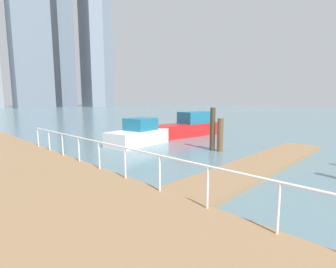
{
  "coord_description": "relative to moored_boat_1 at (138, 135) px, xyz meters",
  "views": [
    {
      "loc": [
        -7.9,
        5.78,
        3.01
      ],
      "look_at": [
        -0.96,
        12.52,
        1.68
      ],
      "focal_mm": 26.24,
      "sensor_mm": 36.0,
      "label": 1
    }
  ],
  "objects": [
    {
      "name": "boardwalk_railing",
      "position": [
        -5.78,
        -10.62,
        0.55
      ],
      "size": [
        0.06,
        25.06,
        1.08
      ],
      "color": "white",
      "rests_on": "boardwalk"
    },
    {
      "name": "skyline_tower_5",
      "position": [
        38.17,
        101.22,
        36.92
      ],
      "size": [
        7.29,
        13.64,
        75.23
      ],
      "primitive_type": "cube",
      "rotation": [
        0.0,
        0.0,
        -0.04
      ],
      "color": "slate",
      "rests_on": "ground_plane"
    },
    {
      "name": "moored_boat_2",
      "position": [
        5.81,
        0.33,
        0.08
      ],
      "size": [
        7.19,
        2.83,
        2.02
      ],
      "color": "red",
      "rests_on": "ground_plane"
    },
    {
      "name": "ground_plane",
      "position": [
        -2.63,
        1.15,
        -0.69
      ],
      "size": [
        300.0,
        300.0,
        0.0
      ],
      "primitive_type": "plane",
      "color": "slate"
    },
    {
      "name": "skyline_tower_4",
      "position": [
        23.34,
        94.25,
        30.9
      ],
      "size": [
        13.96,
        6.76,
        63.18
      ],
      "primitive_type": "cube",
      "rotation": [
        0.0,
        0.0,
        -0.0
      ],
      "color": "slate",
      "rests_on": "ground_plane"
    },
    {
      "name": "dock_piling_3",
      "position": [
        1.97,
        -5.26,
        0.29
      ],
      "size": [
        0.36,
        0.36,
        1.96
      ],
      "primitive_type": "cylinder",
      "color": "brown",
      "rests_on": "ground_plane"
    },
    {
      "name": "skyline_tower_6",
      "position": [
        50.62,
        97.06,
        43.64
      ],
      "size": [
        7.59,
        13.3,
        88.66
      ],
      "primitive_type": "cube",
      "rotation": [
        0.0,
        0.0,
        -0.09
      ],
      "color": "gray",
      "rests_on": "ground_plane"
    },
    {
      "name": "dock_piling_4",
      "position": [
        1.89,
        -4.76,
        0.6
      ],
      "size": [
        0.31,
        0.31,
        2.59
      ],
      "primitive_type": "cylinder",
      "color": "#473826",
      "rests_on": "ground_plane"
    },
    {
      "name": "skyline_tower_7",
      "position": [
        65.73,
        112.99,
        37.89
      ],
      "size": [
        10.31,
        8.55,
        77.16
      ],
      "primitive_type": "cube",
      "rotation": [
        0.0,
        0.0,
        -0.04
      ],
      "color": "slate",
      "rests_on": "ground_plane"
    },
    {
      "name": "floating_dock",
      "position": [
        0.36,
        -8.45,
        -0.6
      ],
      "size": [
        12.98,
        2.0,
        0.18
      ],
      "primitive_type": "cube",
      "color": "#93704C",
      "rests_on": "ground_plane"
    },
    {
      "name": "moored_boat_1",
      "position": [
        0.0,
        0.0,
        0.0
      ],
      "size": [
        4.57,
        2.67,
        1.8
      ],
      "color": "white",
      "rests_on": "ground_plane"
    }
  ]
}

